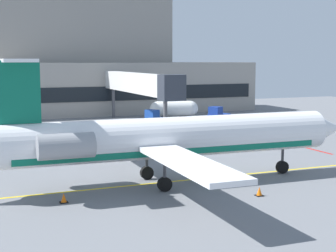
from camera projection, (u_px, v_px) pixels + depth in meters
ground at (214, 180)px, 35.17m from camera, size 120.00×120.00×0.11m
terminal_building at (59, 66)px, 75.64m from camera, size 64.33×11.39×20.60m
jet_bridge_west at (139, 84)px, 61.27m from camera, size 2.40×23.50×6.60m
regional_jet at (164, 138)px, 33.26m from camera, size 27.94×22.60×8.19m
baggage_tug at (218, 114)px, 68.06m from camera, size 3.71×3.20×1.92m
pushback_tractor at (155, 118)px, 63.01m from camera, size 3.43×2.93×2.02m
fuel_tank at (174, 109)px, 69.97m from camera, size 6.64×3.00×2.48m
safety_cone_alpha at (259, 192)px, 30.77m from camera, size 0.47×0.47×0.55m
safety_cone_bravo at (64, 198)px, 29.31m from camera, size 0.47×0.47×0.55m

